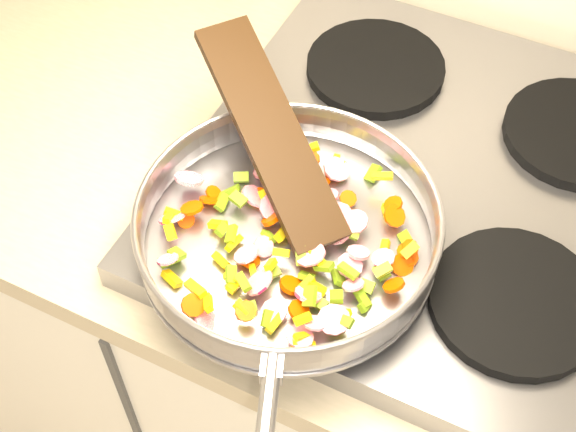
% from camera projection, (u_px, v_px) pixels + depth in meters
% --- Properties ---
extents(cooktop, '(0.60, 0.60, 0.04)m').
position_uv_depth(cooktop, '(434.00, 185.00, 1.01)').
color(cooktop, '#939399').
rests_on(cooktop, counter_top).
extents(grate_fl, '(0.19, 0.19, 0.02)m').
position_uv_depth(grate_fl, '(285.00, 212.00, 0.95)').
color(grate_fl, black).
rests_on(grate_fl, cooktop).
extents(grate_fr, '(0.19, 0.19, 0.02)m').
position_uv_depth(grate_fr, '(515.00, 301.00, 0.87)').
color(grate_fr, black).
rests_on(grate_fr, cooktop).
extents(grate_bl, '(0.19, 0.19, 0.02)m').
position_uv_depth(grate_bl, '(375.00, 67.00, 1.10)').
color(grate_bl, black).
rests_on(grate_bl, cooktop).
extents(saute_pan, '(0.38, 0.53, 0.06)m').
position_uv_depth(saute_pan, '(288.00, 228.00, 0.88)').
color(saute_pan, '#9E9EA5').
rests_on(saute_pan, grate_fl).
extents(vegetable_heap, '(0.30, 0.29, 0.04)m').
position_uv_depth(vegetable_heap, '(292.00, 239.00, 0.89)').
color(vegetable_heap, yellow).
rests_on(vegetable_heap, saute_pan).
extents(wooden_spatula, '(0.26, 0.23, 0.11)m').
position_uv_depth(wooden_spatula, '(270.00, 132.00, 0.91)').
color(wooden_spatula, black).
rests_on(wooden_spatula, saute_pan).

